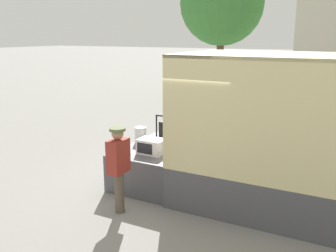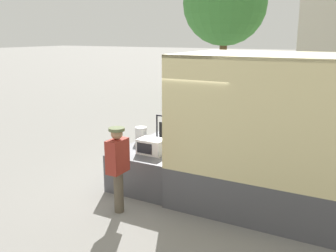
{
  "view_description": "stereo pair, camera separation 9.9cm",
  "coord_description": "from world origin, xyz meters",
  "px_view_note": "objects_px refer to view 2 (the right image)",
  "views": [
    {
      "loc": [
        3.19,
        -7.04,
        3.25
      ],
      "look_at": [
        -0.42,
        -0.2,
        1.36
      ],
      "focal_mm": 40.0,
      "sensor_mm": 36.0,
      "label": 1
    },
    {
      "loc": [
        3.28,
        -6.99,
        3.25
      ],
      "look_at": [
        -0.42,
        -0.2,
        1.36
      ],
      "focal_mm": 40.0,
      "sensor_mm": 36.0,
      "label": 2
    }
  ],
  "objects_px": {
    "street_tree": "(225,4)",
    "orange_bucket": "(141,135)",
    "worker_person": "(118,162)",
    "microwave": "(152,146)",
    "portable_generator": "(173,130)"
  },
  "relations": [
    {
      "from": "microwave",
      "to": "portable_generator",
      "type": "bearing_deg",
      "value": 95.01
    },
    {
      "from": "street_tree",
      "to": "orange_bucket",
      "type": "bearing_deg",
      "value": -79.52
    },
    {
      "from": "worker_person",
      "to": "street_tree",
      "type": "xyz_separation_m",
      "value": [
        -2.58,
        12.25,
        3.67
      ]
    },
    {
      "from": "orange_bucket",
      "to": "street_tree",
      "type": "bearing_deg",
      "value": 100.48
    },
    {
      "from": "orange_bucket",
      "to": "worker_person",
      "type": "relative_size",
      "value": 0.23
    },
    {
      "from": "microwave",
      "to": "worker_person",
      "type": "bearing_deg",
      "value": -90.06
    },
    {
      "from": "worker_person",
      "to": "orange_bucket",
      "type": "bearing_deg",
      "value": 109.75
    },
    {
      "from": "portable_generator",
      "to": "worker_person",
      "type": "height_order",
      "value": "worker_person"
    },
    {
      "from": "microwave",
      "to": "street_tree",
      "type": "height_order",
      "value": "street_tree"
    },
    {
      "from": "microwave",
      "to": "portable_generator",
      "type": "distance_m",
      "value": 1.14
    },
    {
      "from": "portable_generator",
      "to": "street_tree",
      "type": "relative_size",
      "value": 0.1
    },
    {
      "from": "orange_bucket",
      "to": "worker_person",
      "type": "bearing_deg",
      "value": -70.25
    },
    {
      "from": "orange_bucket",
      "to": "street_tree",
      "type": "height_order",
      "value": "street_tree"
    },
    {
      "from": "microwave",
      "to": "orange_bucket",
      "type": "height_order",
      "value": "orange_bucket"
    },
    {
      "from": "microwave",
      "to": "street_tree",
      "type": "bearing_deg",
      "value": 103.14
    }
  ]
}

